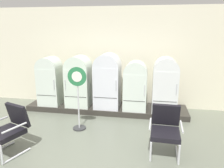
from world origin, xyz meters
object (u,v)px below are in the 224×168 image
Objects in this scene: refrigerator_0 at (50,80)px; refrigerator_4 at (165,83)px; armchair_left at (10,127)px; armchair_right at (165,128)px; refrigerator_3 at (135,85)px; sign_stand at (78,100)px; refrigerator_1 at (79,80)px; refrigerator_2 at (108,79)px.

refrigerator_0 is 3.35m from refrigerator_4.
armchair_right is (3.01, 0.51, 0.00)m from armchair_left.
armchair_left is at bearing -133.84° from refrigerator_3.
armchair_left and armchair_right have the same top height.
sign_stand reaches higher than armchair_left.
armchair_left is (-0.62, -2.41, -0.42)m from refrigerator_1.
refrigerator_4 is at bearing -0.76° from refrigerator_2.
refrigerator_3 is 0.89× the size of sign_stand.
armchair_right is (-0.08, -1.90, -0.43)m from refrigerator_4.
refrigerator_4 is 0.97× the size of sign_stand.
refrigerator_4 reaches higher than armchair_right.
armchair_left is 1.58m from sign_stand.
refrigerator_1 is 1.66m from refrigerator_3.
sign_stand is (1.01, 1.19, 0.24)m from armchair_left.
armchair_right is at bearing -29.72° from refrigerator_0.
refrigerator_1 is 1.30m from sign_stand.
refrigerator_2 is 2.50m from armchair_right.
refrigerator_0 is 0.97× the size of refrigerator_1.
refrigerator_2 is 2.88m from armchair_left.
armchair_right is at bearing -18.74° from sign_stand.
refrigerator_2 is (1.74, 0.05, 0.07)m from refrigerator_0.
armchair_right is at bearing -38.58° from refrigerator_1.
refrigerator_1 is 3.09m from armchair_right.
refrigerator_2 reaches higher than refrigerator_1.
refrigerator_4 reaches higher than refrigerator_0.
refrigerator_3 is 0.81m from refrigerator_4.
refrigerator_2 is 1.66× the size of armchair_left.
refrigerator_0 is 3.79m from armchair_right.
refrigerator_1 is 1.57× the size of armchair_right.
refrigerator_3 is at bearing 111.31° from armchair_right.
refrigerator_0 is 0.93× the size of sign_stand.
refrigerator_2 is 1.35m from sign_stand.
refrigerator_1 is 0.99× the size of refrigerator_4.
armchair_right is (3.27, -1.87, -0.40)m from refrigerator_0.
armchair_left is (-2.28, -2.38, -0.36)m from refrigerator_3.
sign_stand reaches higher than refrigerator_3.
refrigerator_0 is 0.88m from refrigerator_1.
refrigerator_2 reaches higher than armchair_left.
sign_stand is (0.39, -1.23, -0.18)m from refrigerator_1.
armchair_left is (-1.48, -2.43, -0.47)m from refrigerator_2.
refrigerator_0 is at bearing -178.26° from refrigerator_2.
refrigerator_4 is at bearing 30.38° from sign_stand.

